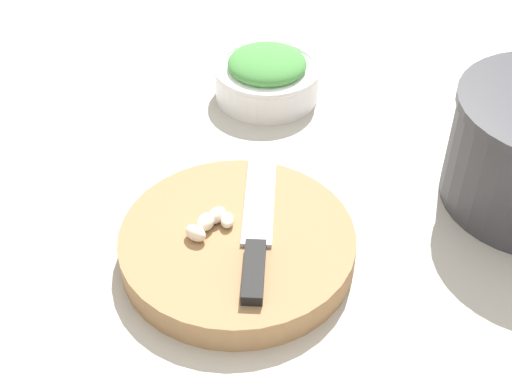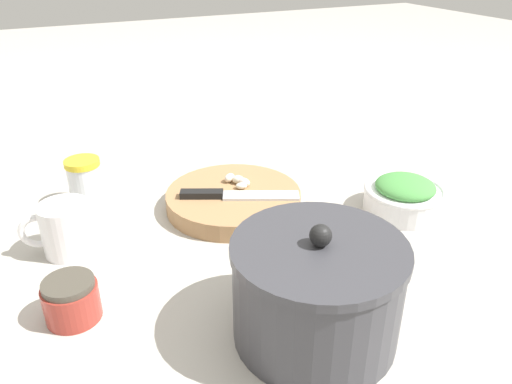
{
  "view_description": "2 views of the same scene",
  "coord_description": "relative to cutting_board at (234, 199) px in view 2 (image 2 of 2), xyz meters",
  "views": [
    {
      "loc": [
        0.53,
        -0.24,
        0.58
      ],
      "look_at": [
        -0.01,
        -0.02,
        0.07
      ],
      "focal_mm": 50.0,
      "sensor_mm": 36.0,
      "label": 1
    },
    {
      "loc": [
        0.34,
        0.74,
        0.48
      ],
      "look_at": [
        -0.01,
        0.01,
        0.06
      ],
      "focal_mm": 35.0,
      "sensor_mm": 36.0,
      "label": 2
    }
  ],
  "objects": [
    {
      "name": "ground_plane",
      "position": [
        -0.01,
        0.05,
        -0.02
      ],
      "size": [
        5.0,
        5.0,
        0.0
      ],
      "primitive_type": "plane",
      "color": "#B2ADA3"
    },
    {
      "name": "cutting_board",
      "position": [
        0.0,
        0.0,
        0.0
      ],
      "size": [
        0.26,
        0.26,
        0.03
      ],
      "color": "#9E754C",
      "rests_on": "ground_plane"
    },
    {
      "name": "chef_knife",
      "position": [
        0.01,
        0.02,
        0.02
      ],
      "size": [
        0.22,
        0.12,
        0.01
      ],
      "rotation": [
        0.0,
        0.0,
        1.13
      ],
      "color": "black",
      "rests_on": "cutting_board"
    },
    {
      "name": "garlic_cloves",
      "position": [
        -0.02,
        -0.02,
        0.03
      ],
      "size": [
        0.04,
        0.06,
        0.02
      ],
      "color": "#F1DEC6",
      "rests_on": "cutting_board"
    },
    {
      "name": "herb_bowl",
      "position": [
        -0.29,
        0.16,
        0.02
      ],
      "size": [
        0.15,
        0.15,
        0.07
      ],
      "color": "white",
      "rests_on": "ground_plane"
    },
    {
      "name": "spice_jar",
      "position": [
        0.26,
        -0.14,
        0.03
      ],
      "size": [
        0.07,
        0.07,
        0.09
      ],
      "color": "silver",
      "rests_on": "ground_plane"
    },
    {
      "name": "coffee_mug",
      "position": [
        0.31,
        0.02,
        0.03
      ],
      "size": [
        0.12,
        0.08,
        0.09
      ],
      "color": "white",
      "rests_on": "ground_plane"
    },
    {
      "name": "honey_jar",
      "position": [
        0.33,
        0.2,
        0.01
      ],
      "size": [
        0.08,
        0.08,
        0.06
      ],
      "color": "#9E3328",
      "rests_on": "ground_plane"
    },
    {
      "name": "stock_pot",
      "position": [
        0.04,
        0.37,
        0.05
      ],
      "size": [
        0.22,
        0.22,
        0.17
      ],
      "color": "#38383D",
      "rests_on": "ground_plane"
    }
  ]
}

